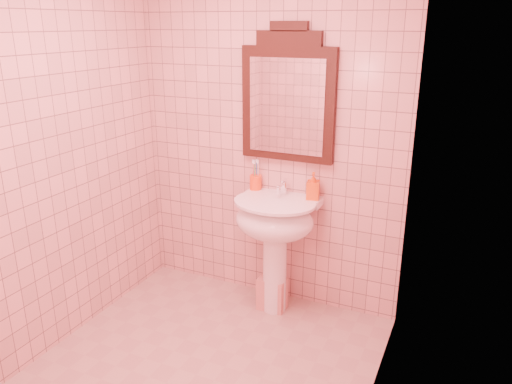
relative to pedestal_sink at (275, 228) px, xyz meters
The scene contains 8 objects.
floor 1.10m from the pedestal_sink, 99.77° to the right, with size 2.20×2.20×0.00m, color tan.
back_wall 0.65m from the pedestal_sink, 123.26° to the left, with size 2.00×0.02×2.50m, color tan.
pedestal_sink is the anchor object (origin of this frame).
faucet 0.29m from the pedestal_sink, 90.00° to the left, with size 0.04×0.16×0.11m.
mirror 0.90m from the pedestal_sink, 90.00° to the left, with size 0.67×0.06×0.93m.
toothbrush_cup 0.39m from the pedestal_sink, 142.94° to the left, with size 0.09×0.09×0.20m.
soap_dispenser 0.40m from the pedestal_sink, 33.21° to the left, with size 0.09×0.09×0.19m, color #DA5012.
towel 0.54m from the pedestal_sink, 152.50° to the left, with size 0.20×0.14×0.25m, color #D17B80.
Camera 1 is at (1.38, -2.14, 2.03)m, focal length 35.00 mm.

